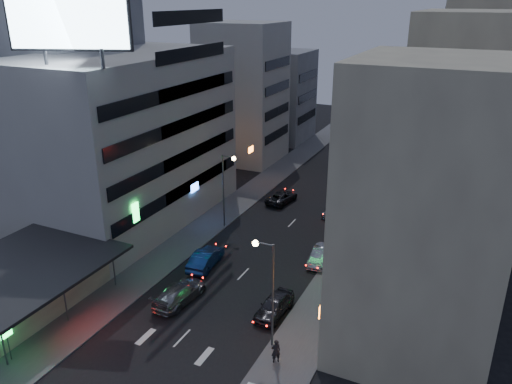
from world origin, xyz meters
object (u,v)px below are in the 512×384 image
Objects in this scene: parked_car_right_near at (274,306)px; scooter_silver_b at (266,380)px; parked_car_left at (282,197)px; road_car_silver at (180,293)px; road_car_blue at (206,258)px; parked_car_right_far at (334,209)px; parked_car_right_mid at (321,256)px; person at (276,351)px.

parked_car_right_near is 2.55× the size of scooter_silver_b.
parked_car_left is 0.91× the size of road_car_silver.
parked_car_left is at bearing -85.01° from road_car_silver.
parked_car_left is 17.27m from road_car_blue.
parked_car_right_near is 1.03× the size of parked_car_right_far.
road_car_blue is (-9.34, -5.22, 0.10)m from parked_car_right_mid.
road_car_blue reaches higher than parked_car_left.
parked_car_right_far is at bearing -122.08° from person.
parked_car_left is at bearing -108.81° from person.
parked_car_right_mid is at bearing 133.83° from parked_car_left.
scooter_silver_b is (0.37, -2.41, -0.34)m from person.
parked_car_right_near is 9.39m from parked_car_right_mid.
road_car_silver is at bearing -129.68° from parked_car_right_mid.
road_car_silver is (0.98, -5.80, -0.04)m from road_car_blue.
parked_car_right_far is (-2.14, 11.18, -0.08)m from parked_car_right_mid.
parked_car_right_far reaches higher than scooter_silver_b.
road_car_blue is 16.29m from scooter_silver_b.
road_car_blue reaches higher than scooter_silver_b.
person reaches higher than parked_car_right_mid.
parked_car_left is at bearing 113.89° from parked_car_right_near.
person reaches higher than scooter_silver_b.
parked_car_right_near is 22.93m from parked_car_left.
scooter_silver_b is at bearing -80.28° from parked_car_right_far.
parked_car_right_near is at bearing 148.17° from road_car_blue.
parked_car_right_far is 2.49× the size of person.
parked_car_right_far is at bearing 96.97° from parked_car_right_near.
parked_car_right_mid reaches higher than parked_car_left.
parked_car_right_near reaches higher than scooter_silver_b.
parked_car_right_mid is 11.39m from parked_car_right_far.
parked_car_left is 2.75× the size of scooter_silver_b.
parked_car_left is 30.93m from scooter_silver_b.
road_car_silver is at bearing 98.71° from parked_car_left.
parked_car_right_near is 0.93× the size of parked_car_left.
parked_car_right_near reaches higher than parked_car_left.
road_car_blue is (-8.66, 4.14, 0.05)m from parked_car_right_near.
parked_car_right_mid is 14.97m from parked_car_left.
person is at bearing -80.30° from parked_car_right_far.
parked_car_right_mid is 14.60m from person.
road_car_blue reaches higher than road_car_silver.
parked_car_right_far is 2.46× the size of scooter_silver_b.
parked_car_right_near is 2.58× the size of person.
road_car_silver is (-8.36, -11.02, 0.07)m from parked_car_right_mid.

